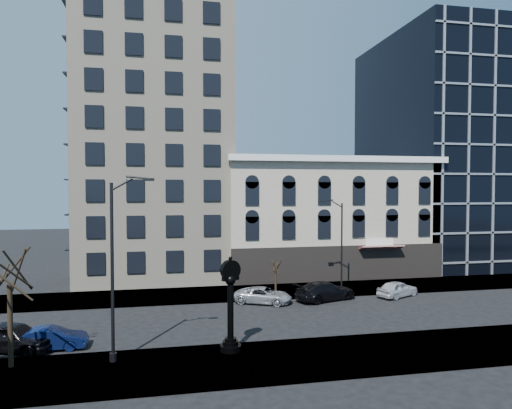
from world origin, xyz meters
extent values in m
plane|color=black|center=(0.00, 0.00, 0.00)|extent=(160.00, 160.00, 0.00)
cube|color=gray|center=(0.00, 8.00, 0.06)|extent=(160.00, 6.00, 0.12)
cube|color=gray|center=(0.00, -8.00, 0.06)|extent=(160.00, 6.00, 0.12)
cube|color=beige|center=(-6.00, 19.00, 19.00)|extent=(15.00, 15.00, 38.00)
cube|color=#BBB09A|center=(12.00, 16.00, 6.00)|extent=(22.00, 10.00, 12.00)
cube|color=white|center=(12.00, 10.80, 12.20)|extent=(22.60, 0.80, 0.60)
cube|color=black|center=(12.00, 10.95, 1.80)|extent=(22.00, 0.30, 3.60)
cube|color=maroon|center=(16.00, 10.40, 3.40)|extent=(4.50, 1.18, 0.55)
cube|color=black|center=(32.00, 21.00, 14.00)|extent=(20.00, 20.00, 28.00)
cylinder|color=black|center=(-1.51, -6.26, 0.29)|extent=(1.21, 1.21, 0.33)
cylinder|color=black|center=(-1.51, -6.26, 0.56)|extent=(0.88, 0.88, 0.22)
cylinder|color=black|center=(-1.51, -6.26, 0.76)|extent=(0.66, 0.66, 0.18)
cylinder|color=black|center=(-1.51, -6.26, 2.43)|extent=(0.35, 0.35, 3.20)
sphere|color=black|center=(-1.51, -6.26, 4.14)|extent=(0.62, 0.62, 0.62)
cube|color=black|center=(-1.51, -6.26, 4.25)|extent=(1.01, 0.58, 0.28)
cylinder|color=black|center=(-1.51, -6.26, 4.69)|extent=(1.20, 0.74, 1.15)
cylinder|color=white|center=(-1.51, -6.45, 4.69)|extent=(0.91, 0.36, 0.97)
cylinder|color=white|center=(-1.51, -6.07, 4.69)|extent=(0.91, 0.36, 0.97)
sphere|color=black|center=(-1.51, -6.26, 5.35)|extent=(0.22, 0.22, 0.22)
cylinder|color=black|center=(-7.83, -6.62, 4.85)|extent=(0.18, 0.18, 9.46)
cylinder|color=black|center=(-7.83, -6.62, 0.34)|extent=(0.40, 0.40, 0.44)
cube|color=black|center=(-5.74, -6.72, 9.74)|extent=(0.62, 0.27, 0.15)
cylinder|color=black|center=(10.05, 6.00, 4.07)|extent=(0.15, 0.15, 7.90)
cylinder|color=black|center=(10.05, 6.00, 0.30)|extent=(0.33, 0.33, 0.37)
cube|color=black|center=(8.30, 5.92, 8.16)|extent=(0.51, 0.22, 0.13)
cylinder|color=#2D2316|center=(-12.88, -6.40, 2.28)|extent=(0.25, 0.25, 4.32)
cylinder|color=#2D2316|center=(4.51, 7.65, 1.13)|extent=(0.20, 0.20, 2.01)
imported|color=black|center=(-13.61, -3.59, 0.82)|extent=(5.17, 3.43, 1.64)
imported|color=#0C194C|center=(-11.55, -3.75, 0.65)|extent=(3.94, 1.41, 1.29)
imported|color=#A5A8AD|center=(2.66, 4.25, 0.64)|extent=(5.07, 3.85, 1.28)
imported|color=black|center=(7.90, 4.20, 0.77)|extent=(5.75, 3.72, 1.55)
imported|color=silver|center=(14.37, 4.14, 0.69)|extent=(4.34, 3.18, 1.38)
camera|label=1|loc=(-5.05, -31.46, 9.26)|focal=32.00mm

